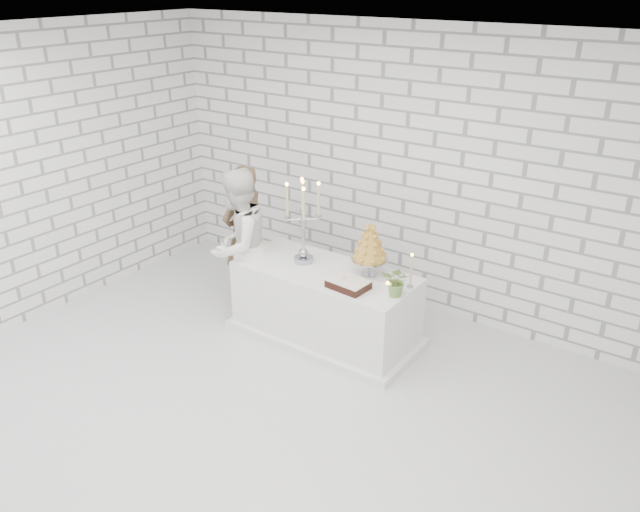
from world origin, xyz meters
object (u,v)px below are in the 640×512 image
Objects in this scene: bride at (238,246)px; croquembouche at (370,249)px; groom at (244,234)px; candelabra at (303,222)px; cake_table at (325,304)px.

bride is 3.03× the size of croquembouche.
groom is 1.02m from candelabra.
croquembouche is at bearing 96.02° from bride.
cake_table is 1.10× the size of bride.
groom is 1.81× the size of candelabra.
croquembouche is at bearing 95.47° from groom.
croquembouche is (1.39, 0.31, 0.20)m from bride.
bride is at bearing 40.21° from groom.
cake_table is at bearing 87.83° from groom.
candelabra is at bearing 173.36° from cake_table.
cake_table is at bearing 92.44° from bride.
groom reaches higher than croquembouche.
croquembouche reaches higher than cake_table.
groom is at bearing 170.35° from candelabra.
croquembouche is (0.69, 0.12, -0.16)m from candelabra.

